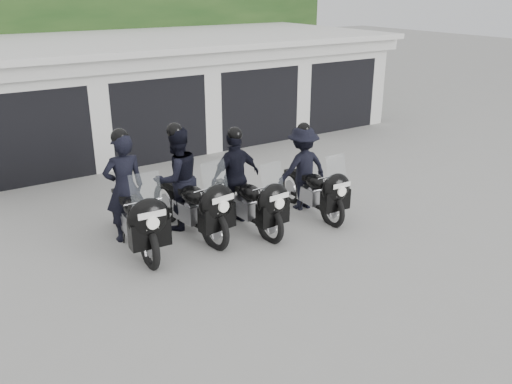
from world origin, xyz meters
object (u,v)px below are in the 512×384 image
police_bike_a (131,202)px  police_bike_d (307,174)px  police_bike_b (184,186)px  police_bike_c (241,184)px

police_bike_a → police_bike_d: size_ratio=1.15×
police_bike_a → police_bike_d: bearing=-2.6°
police_bike_b → police_bike_c: police_bike_b is taller
police_bike_b → police_bike_a: bearing=178.4°
police_bike_b → police_bike_c: 1.10m
police_bike_a → police_bike_c: size_ratio=1.09×
police_bike_c → police_bike_d: police_bike_c is taller
police_bike_a → police_bike_c: (2.11, -0.26, -0.02)m
police_bike_a → police_bike_b: (1.07, 0.11, 0.04)m
police_bike_a → police_bike_b: bearing=8.9°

